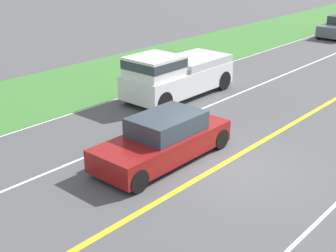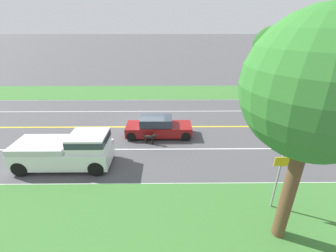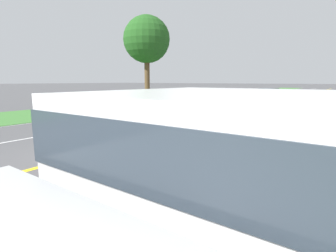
% 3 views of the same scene
% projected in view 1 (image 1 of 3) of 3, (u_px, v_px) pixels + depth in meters
% --- Properties ---
extents(ground_plane, '(400.00, 400.00, 0.00)m').
position_uv_depth(ground_plane, '(221.00, 165.00, 13.99)').
color(ground_plane, '#4C4C4F').
extents(centre_divider_line, '(0.18, 160.00, 0.01)m').
position_uv_depth(centre_divider_line, '(221.00, 165.00, 13.98)').
color(centre_divider_line, yellow).
rests_on(centre_divider_line, ground).
extents(lane_edge_line_right, '(0.14, 160.00, 0.01)m').
position_uv_depth(lane_edge_line_right, '(74.00, 112.00, 18.28)').
color(lane_edge_line_right, white).
rests_on(lane_edge_line_right, ground).
extents(lane_dash_same_dir, '(0.10, 160.00, 0.01)m').
position_uv_depth(lane_dash_same_dir, '(138.00, 135.00, 16.13)').
color(lane_dash_same_dir, white).
rests_on(lane_dash_same_dir, ground).
extents(lane_dash_oncoming, '(0.10, 160.00, 0.01)m').
position_uv_depth(lane_dash_oncoming, '(334.00, 206.00, 11.84)').
color(lane_dash_oncoming, white).
rests_on(lane_dash_oncoming, ground).
extents(grass_verge_right, '(6.00, 160.00, 0.03)m').
position_uv_depth(grass_verge_right, '(30.00, 96.00, 20.12)').
color(grass_verge_right, '#3D7533').
rests_on(grass_verge_right, ground).
extents(ego_car, '(1.80, 4.63, 1.44)m').
position_uv_depth(ego_car, '(164.00, 140.00, 14.11)').
color(ego_car, maroon).
rests_on(ego_car, ground).
extents(dog, '(0.49, 1.17, 0.81)m').
position_uv_depth(dog, '(146.00, 130.00, 15.26)').
color(dog, black).
rests_on(dog, ground).
extents(pickup_truck, '(2.09, 5.20, 2.00)m').
position_uv_depth(pickup_truck, '(175.00, 74.00, 19.71)').
color(pickup_truck, silver).
rests_on(pickup_truck, ground).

